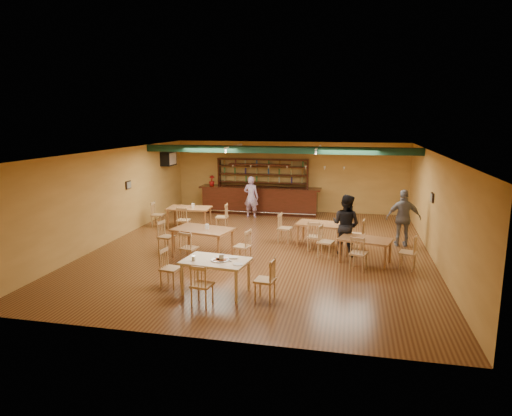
% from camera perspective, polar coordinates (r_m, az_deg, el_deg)
% --- Properties ---
extents(floor, '(12.00, 12.00, 0.00)m').
position_cam_1_polar(floor, '(14.12, 0.81, -5.10)').
color(floor, '#522D17').
rests_on(floor, ground).
extents(ceiling_beam, '(10.00, 0.30, 0.25)m').
position_cam_1_polar(ceiling_beam, '(16.34, 2.77, 7.36)').
color(ceiling_beam, black).
rests_on(ceiling_beam, ceiling).
extents(track_rail_left, '(0.05, 2.50, 0.05)m').
position_cam_1_polar(track_rail_left, '(17.30, -2.85, 7.80)').
color(track_rail_left, white).
rests_on(track_rail_left, ceiling).
extents(track_rail_right, '(0.05, 2.50, 0.05)m').
position_cam_1_polar(track_rail_right, '(16.77, 7.88, 7.60)').
color(track_rail_right, white).
rests_on(track_rail_right, ceiling).
extents(ac_unit, '(0.34, 0.70, 0.48)m').
position_cam_1_polar(ac_unit, '(19.08, -10.99, 6.15)').
color(ac_unit, white).
rests_on(ac_unit, wall_left).
extents(picture_left, '(0.04, 0.34, 0.28)m').
position_cam_1_polar(picture_left, '(16.35, -15.82, 2.82)').
color(picture_left, black).
rests_on(picture_left, wall_left).
extents(picture_right, '(0.04, 0.34, 0.28)m').
position_cam_1_polar(picture_right, '(14.17, 21.37, 1.23)').
color(picture_right, black).
rests_on(picture_right, wall_right).
extents(bar_counter, '(5.13, 0.85, 1.13)m').
position_cam_1_polar(bar_counter, '(19.13, 0.48, 0.98)').
color(bar_counter, black).
rests_on(bar_counter, ground).
extents(back_bar_hutch, '(3.97, 0.40, 2.28)m').
position_cam_1_polar(back_bar_hutch, '(19.65, 0.85, 2.95)').
color(back_bar_hutch, black).
rests_on(back_bar_hutch, ground).
extents(poinsettia, '(0.32, 0.32, 0.44)m').
position_cam_1_polar(poinsettia, '(19.54, -5.61, 3.47)').
color(poinsettia, maroon).
rests_on(poinsettia, bar_counter).
extents(dining_table_a, '(1.60, 1.02, 0.77)m').
position_cam_1_polar(dining_table_a, '(16.79, -8.41, -1.22)').
color(dining_table_a, '#A86D3B').
rests_on(dining_table_a, ground).
extents(dining_table_b, '(1.56, 1.08, 0.72)m').
position_cam_1_polar(dining_table_b, '(14.51, 8.09, -3.29)').
color(dining_table_b, '#A86D3B').
rests_on(dining_table_b, ground).
extents(dining_table_c, '(1.85, 1.33, 0.84)m').
position_cam_1_polar(dining_table_c, '(13.29, -6.72, -4.35)').
color(dining_table_c, '#A86D3B').
rests_on(dining_table_c, ground).
extents(dining_table_d, '(1.57, 1.18, 0.70)m').
position_cam_1_polar(dining_table_d, '(13.01, 13.59, -5.26)').
color(dining_table_d, '#A86D3B').
rests_on(dining_table_d, ground).
extents(near_table, '(1.59, 1.13, 0.79)m').
position_cam_1_polar(near_table, '(10.55, -5.08, -8.61)').
color(near_table, beige).
rests_on(near_table, ground).
extents(pizza_tray, '(0.49, 0.49, 0.01)m').
position_cam_1_polar(pizza_tray, '(10.39, -4.56, -6.56)').
color(pizza_tray, silver).
rests_on(pizza_tray, near_table).
extents(parmesan_shaker, '(0.08, 0.08, 0.11)m').
position_cam_1_polar(parmesan_shaker, '(10.41, -7.90, -6.32)').
color(parmesan_shaker, '#EAE5C6').
rests_on(parmesan_shaker, near_table).
extents(napkin_stack, '(0.21, 0.16, 0.03)m').
position_cam_1_polar(napkin_stack, '(10.52, -2.84, -6.28)').
color(napkin_stack, white).
rests_on(napkin_stack, near_table).
extents(pizza_server, '(0.28, 0.30, 0.00)m').
position_cam_1_polar(pizza_server, '(10.40, -3.63, -6.48)').
color(pizza_server, silver).
rests_on(pizza_server, pizza_tray).
extents(side_plate, '(0.25, 0.25, 0.01)m').
position_cam_1_polar(side_plate, '(10.08, -2.29, -7.12)').
color(side_plate, white).
rests_on(side_plate, near_table).
extents(patron_bar, '(0.66, 0.48, 1.69)m').
position_cam_1_polar(patron_bar, '(18.33, -0.62, 1.41)').
color(patron_bar, '#8C52B2').
rests_on(patron_bar, ground).
extents(patron_right_a, '(1.09, 1.01, 1.80)m').
position_cam_1_polar(patron_right_a, '(13.57, 11.28, -2.07)').
color(patron_right_a, black).
rests_on(patron_right_a, ground).
extents(patron_right_b, '(1.09, 0.52, 1.81)m').
position_cam_1_polar(patron_right_b, '(14.90, 18.13, -1.22)').
color(patron_right_b, gray).
rests_on(patron_right_b, ground).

